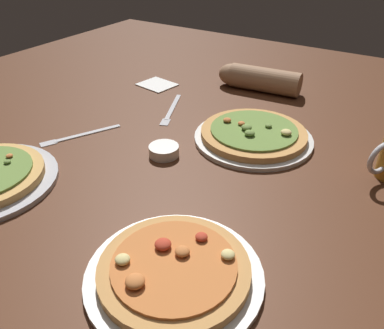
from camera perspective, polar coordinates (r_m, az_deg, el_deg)
ground_plane at (r=0.95m, az=0.00°, el=-1.77°), size 2.40×2.40×0.03m
pizza_plate_near at (r=0.68m, az=-2.66°, el=-15.34°), size 0.31×0.31×0.05m
pizza_plate_far at (r=1.08m, az=8.99°, el=4.30°), size 0.32×0.32×0.05m
ramekin_sauce at (r=1.01m, az=-4.14°, el=2.04°), size 0.08×0.08×0.03m
napkin_folded at (r=1.46m, az=-5.14°, el=11.64°), size 0.14×0.12×0.01m
fork_left at (r=1.14m, az=-16.18°, el=4.17°), size 0.12×0.21×0.01m
fork_spare at (r=1.25m, az=-3.04°, el=8.06°), size 0.11×0.22×0.01m
diner_arm at (r=1.42m, az=9.37°, el=12.34°), size 0.30×0.11×0.08m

